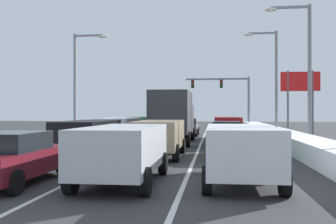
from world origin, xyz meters
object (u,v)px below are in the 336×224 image
at_px(roadside_sign_right, 300,88).
at_px(traffic_light_gantry, 229,91).
at_px(suv_green_left_lane_fourth, 144,125).
at_px(sedan_gray_center_lane_fourth, 187,127).
at_px(sedan_navy_right_lane_third, 226,134).
at_px(suv_black_left_lane_second, 88,135).
at_px(suv_white_left_lane_third, 120,128).
at_px(street_lamp_right_far, 272,74).
at_px(sedan_green_right_lane_second, 231,141).
at_px(suv_white_right_lane_nearest, 241,149).
at_px(street_lamp_left_mid, 80,76).
at_px(suv_tan_center_lane_second, 159,135).
at_px(box_truck_center_lane_third, 173,115).
at_px(suv_red_right_lane_fourth, 227,126).
at_px(sedan_maroon_left_lane_nearest, 13,157).
at_px(suv_silver_center_lane_nearest, 123,149).
at_px(street_lamp_right_mid, 303,62).

bearing_deg(roadside_sign_right, traffic_light_gantry, 112.29).
bearing_deg(suv_green_left_lane_fourth, sedan_gray_center_lane_fourth, 33.69).
relative_size(sedan_navy_right_lane_third, roadside_sign_right, 0.82).
xyz_separation_m(suv_black_left_lane_second, suv_white_left_lane_third, (-0.25, 7.17, 0.00)).
bearing_deg(sedan_navy_right_lane_third, street_lamp_right_far, 65.01).
bearing_deg(traffic_light_gantry, suv_white_left_lane_third, -109.86).
relative_size(sedan_green_right_lane_second, suv_green_left_lane_fourth, 0.92).
relative_size(suv_white_right_lane_nearest, roadside_sign_right, 0.89).
height_order(suv_white_left_lane_third, street_lamp_left_mid, street_lamp_left_mid).
height_order(street_lamp_right_far, roadside_sign_right, street_lamp_right_far).
relative_size(suv_tan_center_lane_second, suv_green_left_lane_fourth, 1.00).
distance_m(box_truck_center_lane_third, sedan_gray_center_lane_fourth, 8.54).
bearing_deg(sedan_gray_center_lane_fourth, street_lamp_left_mid, -146.11).
height_order(sedan_gray_center_lane_fourth, suv_white_left_lane_third, suv_white_left_lane_third).
height_order(suv_red_right_lane_fourth, sedan_maroon_left_lane_nearest, suv_red_right_lane_fourth).
distance_m(suv_white_left_lane_third, suv_green_left_lane_fourth, 6.74).
distance_m(sedan_green_right_lane_second, suv_white_left_lane_third, 9.80).
bearing_deg(sedan_green_right_lane_second, roadside_sign_right, 67.74).
distance_m(street_lamp_left_mid, roadside_sign_right, 17.95).
height_order(suv_white_right_lane_nearest, suv_tan_center_lane_second, same).
bearing_deg(suv_red_right_lane_fourth, sedan_maroon_left_lane_nearest, -109.64).
bearing_deg(sedan_maroon_left_lane_nearest, sedan_gray_center_lane_fourth, 81.43).
xyz_separation_m(suv_silver_center_lane_nearest, traffic_light_gantry, (4.36, 35.39, 3.48)).
distance_m(sedan_gray_center_lane_fourth, street_lamp_left_mid, 10.26).
bearing_deg(box_truck_center_lane_third, sedan_green_right_lane_second, -65.31).
distance_m(suv_tan_center_lane_second, suv_green_left_lane_fourth, 14.14).
bearing_deg(suv_white_left_lane_third, street_lamp_right_far, 32.79).
bearing_deg(sedan_green_right_lane_second, suv_red_right_lane_fourth, 88.90).
relative_size(box_truck_center_lane_third, sedan_maroon_left_lane_nearest, 1.60).
bearing_deg(sedan_gray_center_lane_fourth, sedan_navy_right_lane_third, -73.46).
height_order(street_lamp_left_mid, roadside_sign_right, street_lamp_left_mid).
relative_size(suv_white_right_lane_nearest, traffic_light_gantry, 0.65).
xyz_separation_m(suv_black_left_lane_second, traffic_light_gantry, (7.59, 28.88, 3.48)).
xyz_separation_m(sedan_gray_center_lane_fourth, street_lamp_right_far, (6.92, -2.12, 4.31)).
bearing_deg(street_lamp_right_mid, roadside_sign_right, 78.92).
bearing_deg(street_lamp_right_far, suv_silver_center_lane_nearest, -109.32).
distance_m(suv_white_right_lane_nearest, suv_tan_center_lane_second, 7.08).
relative_size(sedan_gray_center_lane_fourth, suv_black_left_lane_second, 0.92).
bearing_deg(suv_white_right_lane_nearest, box_truck_center_lane_third, 104.05).
bearing_deg(suv_tan_center_lane_second, street_lamp_right_mid, 35.44).
bearing_deg(street_lamp_right_mid, suv_silver_center_lane_nearest, -122.70).
relative_size(suv_red_right_lane_fourth, street_lamp_right_mid, 0.59).
relative_size(sedan_maroon_left_lane_nearest, suv_green_left_lane_fourth, 0.92).
bearing_deg(street_lamp_right_mid, box_truck_center_lane_third, 164.72).
bearing_deg(box_truck_center_lane_third, suv_red_right_lane_fourth, 50.67).
bearing_deg(suv_black_left_lane_second, suv_silver_center_lane_nearest, -63.63).
relative_size(suv_silver_center_lane_nearest, suv_green_left_lane_fourth, 1.00).
height_order(suv_tan_center_lane_second, sedan_gray_center_lane_fourth, suv_tan_center_lane_second).
xyz_separation_m(suv_white_right_lane_nearest, suv_tan_center_lane_second, (-3.32, 6.26, 0.00)).
bearing_deg(street_lamp_left_mid, traffic_light_gantry, 56.48).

